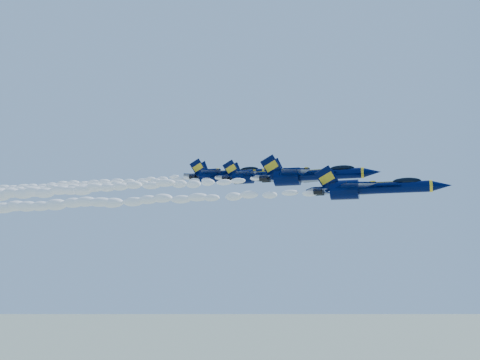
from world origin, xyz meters
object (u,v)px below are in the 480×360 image
(jet_lead, at_px, (371,188))
(jet_fourth, at_px, (227,174))
(jet_third, at_px, (261,175))
(jet_second, at_px, (311,175))

(jet_lead, distance_m, jet_fourth, 35.86)
(jet_lead, xyz_separation_m, jet_third, (-20.25, 18.38, 5.34))
(jet_lead, bearing_deg, jet_fourth, 142.54)
(jet_second, distance_m, jet_fourth, 22.77)
(jet_lead, distance_m, jet_second, 13.25)
(jet_second, relative_size, jet_third, 1.10)
(jet_lead, distance_m, jet_third, 27.86)
(jet_fourth, bearing_deg, jet_third, -21.60)
(jet_second, bearing_deg, jet_third, 138.27)
(jet_lead, relative_size, jet_second, 0.92)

